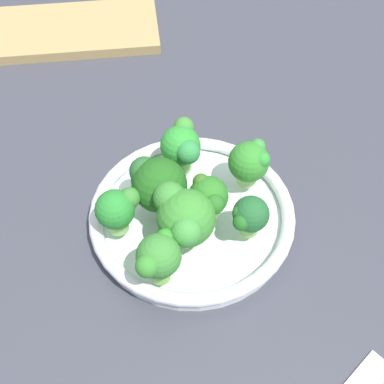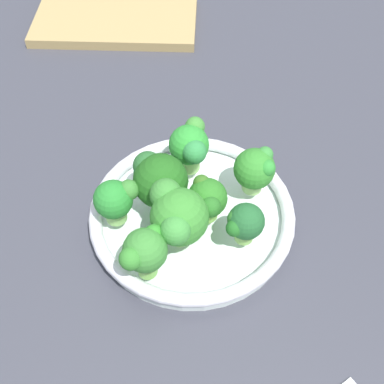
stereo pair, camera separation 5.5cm
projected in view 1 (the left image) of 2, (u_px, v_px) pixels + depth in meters
ground_plane at (187, 207)px, 62.88cm from camera, size 130.00×130.00×2.50cm
bowl at (192, 215)px, 58.79cm from camera, size 24.18×24.18×2.83cm
broccoli_floret_0 at (118, 209)px, 53.51cm from camera, size 4.82×4.52×5.62cm
broccoli_floret_1 at (250, 162)px, 57.69cm from camera, size 4.84×4.84×5.86cm
broccoli_floret_2 at (183, 216)px, 51.59cm from camera, size 6.81×7.27×7.27cm
broccoli_floret_3 at (209, 197)px, 54.84cm from camera, size 4.49×5.07×5.35cm
broccoli_floret_4 at (156, 183)px, 55.19cm from camera, size 6.70×6.26×6.83cm
broccoli_floret_5 at (158, 257)px, 48.87cm from camera, size 4.58×5.53×6.46cm
broccoli_floret_6 at (249, 216)px, 53.32cm from camera, size 4.03×4.30×5.18cm
broccoli_floret_7 at (182, 147)px, 58.61cm from camera, size 5.12×6.16×6.34cm
cutting_board at (76, 30)px, 83.92cm from camera, size 30.39×21.10×1.60cm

